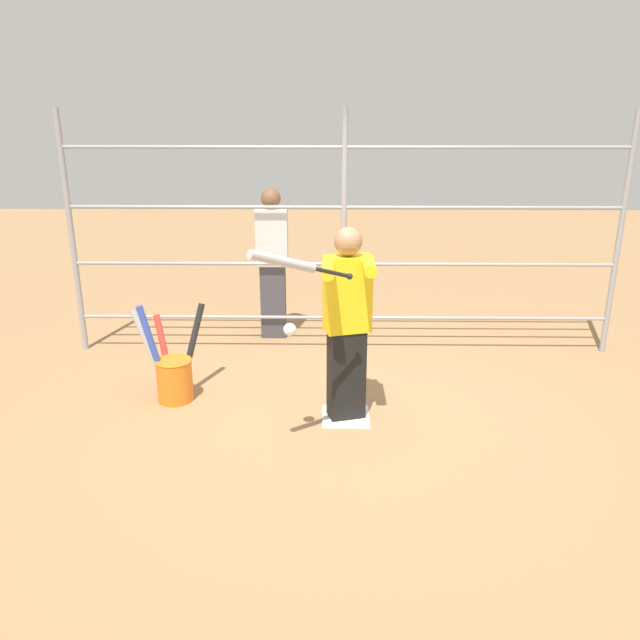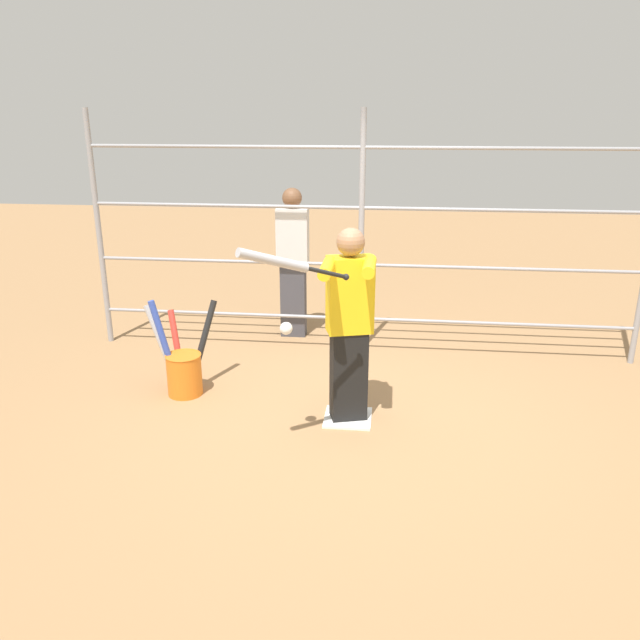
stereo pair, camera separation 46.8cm
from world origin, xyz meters
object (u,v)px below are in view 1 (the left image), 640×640
at_px(softball_in_flight, 290,329).
at_px(bat_bucket, 173,373).
at_px(batter, 347,320).
at_px(baseball_bat_swinging, 292,263).
at_px(bystander_behind_fence, 272,262).

relative_size(softball_in_flight, bat_bucket, 0.11).
relative_size(batter, softball_in_flight, 17.16).
relative_size(batter, bat_bucket, 1.82).
height_order(baseball_bat_swinging, bat_bucket, baseball_bat_swinging).
xyz_separation_m(batter, baseball_bat_swinging, (0.40, 0.77, 0.65)).
bearing_deg(bat_bucket, baseball_bat_swinging, 135.69).
bearing_deg(batter, bystander_behind_fence, -69.02).
distance_m(batter, softball_in_flight, 0.65).
bearing_deg(bystander_behind_fence, softball_in_flight, 97.97).
distance_m(bat_bucket, bystander_behind_fence, 1.97).
height_order(batter, bat_bucket, batter).
relative_size(baseball_bat_swinging, bat_bucket, 0.78).
xyz_separation_m(baseball_bat_swinging, bystander_behind_fence, (0.40, -2.84, -0.65)).
relative_size(softball_in_flight, bystander_behind_fence, 0.06).
relative_size(baseball_bat_swinging, bystander_behind_fence, 0.41).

